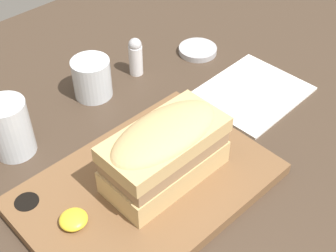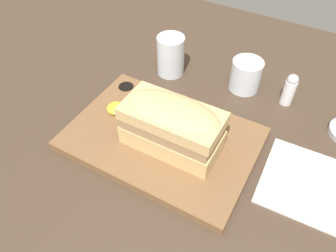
{
  "view_description": "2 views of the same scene",
  "coord_description": "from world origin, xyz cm",
  "px_view_note": "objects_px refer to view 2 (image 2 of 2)",
  "views": [
    {
      "loc": [
        -35.44,
        -29.66,
        53.59
      ],
      "look_at": [
        -2.74,
        4.68,
        10.48
      ],
      "focal_mm": 50.0,
      "sensor_mm": 36.0,
      "label": 1
    },
    {
      "loc": [
        13.26,
        -31.75,
        49.67
      ],
      "look_at": [
        -6.17,
        2.82,
        7.97
      ],
      "focal_mm": 35.0,
      "sensor_mm": 36.0,
      "label": 2
    }
  ],
  "objects_px": {
    "wine_glass": "(244,76)",
    "water_glass": "(171,58)",
    "serving_board": "(162,138)",
    "salt_shaker": "(290,89)",
    "napkin": "(317,188)",
    "sandwich": "(172,124)"
  },
  "relations": [
    {
      "from": "serving_board",
      "to": "water_glass",
      "type": "xyz_separation_m",
      "value": [
        -0.09,
        0.2,
        0.03
      ]
    },
    {
      "from": "sandwich",
      "to": "wine_glass",
      "type": "bearing_deg",
      "value": 78.6
    },
    {
      "from": "wine_glass",
      "to": "salt_shaker",
      "type": "height_order",
      "value": "salt_shaker"
    },
    {
      "from": "wine_glass",
      "to": "salt_shaker",
      "type": "relative_size",
      "value": 0.95
    },
    {
      "from": "water_glass",
      "to": "salt_shaker",
      "type": "xyz_separation_m",
      "value": [
        0.27,
        0.03,
        -0.0
      ]
    },
    {
      "from": "wine_glass",
      "to": "water_glass",
      "type": "bearing_deg",
      "value": -169.88
    },
    {
      "from": "serving_board",
      "to": "napkin",
      "type": "xyz_separation_m",
      "value": [
        0.28,
        0.04,
        -0.01
      ]
    },
    {
      "from": "serving_board",
      "to": "wine_glass",
      "type": "xyz_separation_m",
      "value": [
        0.08,
        0.23,
        0.02
      ]
    },
    {
      "from": "sandwich",
      "to": "napkin",
      "type": "bearing_deg",
      "value": 10.56
    },
    {
      "from": "sandwich",
      "to": "water_glass",
      "type": "bearing_deg",
      "value": 119.57
    },
    {
      "from": "serving_board",
      "to": "napkin",
      "type": "relative_size",
      "value": 1.84
    },
    {
      "from": "serving_board",
      "to": "water_glass",
      "type": "bearing_deg",
      "value": 114.63
    },
    {
      "from": "sandwich",
      "to": "napkin",
      "type": "xyz_separation_m",
      "value": [
        0.26,
        0.05,
        -0.07
      ]
    },
    {
      "from": "napkin",
      "to": "salt_shaker",
      "type": "height_order",
      "value": "salt_shaker"
    },
    {
      "from": "water_glass",
      "to": "napkin",
      "type": "relative_size",
      "value": 0.49
    },
    {
      "from": "napkin",
      "to": "salt_shaker",
      "type": "bearing_deg",
      "value": 119.71
    },
    {
      "from": "serving_board",
      "to": "salt_shaker",
      "type": "xyz_separation_m",
      "value": [
        0.18,
        0.23,
        0.03
      ]
    },
    {
      "from": "sandwich",
      "to": "salt_shaker",
      "type": "relative_size",
      "value": 2.35
    },
    {
      "from": "water_glass",
      "to": "napkin",
      "type": "bearing_deg",
      "value": -23.32
    },
    {
      "from": "serving_board",
      "to": "wine_glass",
      "type": "relative_size",
      "value": 4.96
    },
    {
      "from": "serving_board",
      "to": "wine_glass",
      "type": "bearing_deg",
      "value": 71.86
    },
    {
      "from": "water_glass",
      "to": "wine_glass",
      "type": "bearing_deg",
      "value": 10.12
    }
  ]
}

